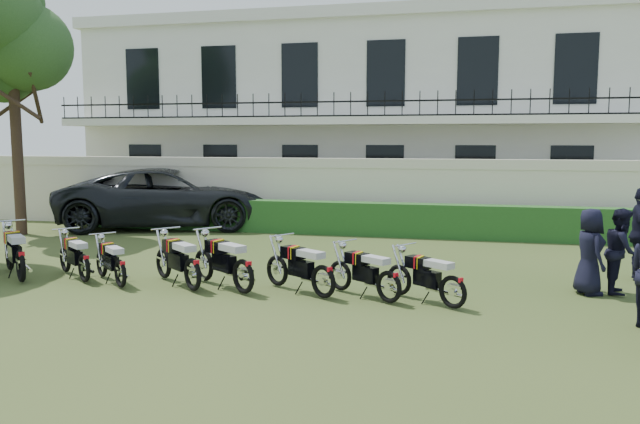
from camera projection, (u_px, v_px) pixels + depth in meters
The scene contains 16 objects.
ground at pixel (243, 288), 12.22m from camera, with size 100.00×100.00×0.00m, color #36491D.
perimeter_wall at pixel (329, 194), 19.82m from camera, with size 30.00×0.35×2.30m.
hedge at pixel (356, 219), 18.90m from camera, with size 18.00×0.60×1.00m, color #254F1C.
building at pixel (361, 119), 25.29m from camera, with size 20.40×9.60×7.40m.
tree_west_near at pixel (12, 37), 18.39m from camera, with size 3.40×3.20×7.90m.
motorcycle_2 at pixel (20, 258), 12.54m from camera, with size 1.61×1.47×1.13m.
motorcycle_3 at pixel (84, 261), 12.57m from camera, with size 1.48×1.19×0.99m.
motorcycle_4 at pixel (120, 267), 12.10m from camera, with size 1.38×1.21×0.95m.
motorcycle_5 at pixel (192, 266), 11.84m from camera, with size 1.59×1.34×1.08m.
motorcycle_6 at pixel (243, 268), 11.61m from camera, with size 1.73×1.27×1.12m.
motorcycle_7 at pixel (323, 273), 11.30m from camera, with size 1.66×1.13×1.05m.
motorcycle_8 at pixel (389, 279), 10.97m from camera, with size 1.54×1.11×0.99m.
motorcycle_9 at pixel (453, 284), 10.61m from camera, with size 1.50×1.13×0.98m.
suv at pixel (169, 198), 20.55m from camera, with size 3.23×7.01×1.95m, color black.
officer_3 at pixel (590, 252), 11.65m from camera, with size 0.79×0.52×1.62m, color black.
officer_4 at pixel (622, 251), 11.71m from camera, with size 0.79×0.61×1.62m, color black.
Camera 1 is at (4.21, -11.31, 2.91)m, focal length 35.00 mm.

